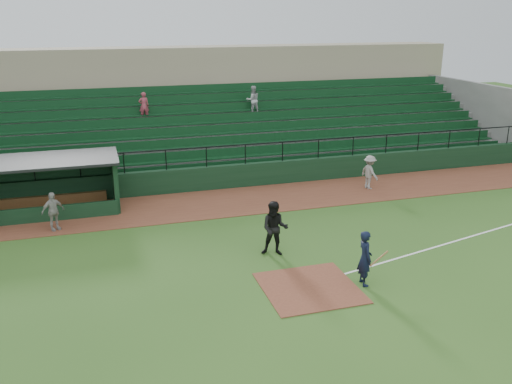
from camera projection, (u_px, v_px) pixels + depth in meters
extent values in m
plane|color=#2D531B|center=(298.00, 275.00, 18.54)|extent=(90.00, 90.00, 0.00)
cube|color=brown|center=(238.00, 201.00, 25.82)|extent=(40.00, 4.00, 0.03)
cube|color=brown|center=(310.00, 288.00, 17.63)|extent=(3.00, 3.00, 0.03)
cube|color=white|center=(475.00, 235.00, 21.83)|extent=(17.49, 4.44, 0.01)
cube|color=black|center=(226.00, 177.00, 27.65)|extent=(36.00, 0.35, 1.20)
cylinder|color=black|center=(226.00, 146.00, 27.15)|extent=(36.00, 0.06, 0.06)
cube|color=slate|center=(206.00, 134.00, 31.74)|extent=(36.00, 9.00, 3.60)
cube|color=#0E3619|center=(207.00, 128.00, 31.14)|extent=(34.56, 8.00, 4.05)
cube|color=slate|center=(469.00, 113.00, 36.63)|extent=(0.35, 9.50, 4.20)
cube|color=gray|center=(186.00, 95.00, 37.22)|extent=(38.00, 3.00, 6.40)
cube|color=slate|center=(191.00, 91.00, 35.25)|extent=(36.00, 2.00, 0.20)
imported|color=#AFAFAF|center=(253.00, 100.00, 32.78)|extent=(0.82, 0.64, 1.68)
imported|color=#9E3947|center=(144.00, 106.00, 31.02)|extent=(0.57, 0.37, 1.56)
cube|color=black|center=(18.00, 181.00, 24.98)|extent=(8.50, 0.20, 2.30)
cube|color=black|center=(115.00, 181.00, 24.96)|extent=(0.20, 2.60, 2.30)
cube|color=black|center=(11.00, 163.00, 23.42)|extent=(8.90, 3.20, 0.12)
cube|color=olive|center=(20.00, 203.00, 24.89)|extent=(7.65, 0.40, 0.50)
cube|color=black|center=(14.00, 217.00, 22.81)|extent=(8.50, 0.12, 0.70)
imported|color=black|center=(365.00, 258.00, 17.61)|extent=(0.50, 0.72, 1.86)
cylinder|color=olive|center=(379.00, 259.00, 17.54)|extent=(0.79, 0.34, 0.35)
imported|color=black|center=(275.00, 229.00, 19.81)|extent=(1.21, 1.09, 2.04)
imported|color=gray|center=(370.00, 172.00, 27.40)|extent=(0.87, 1.22, 1.71)
imported|color=#A39E98|center=(53.00, 211.00, 22.08)|extent=(1.02, 0.80, 1.61)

